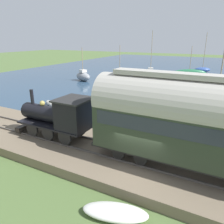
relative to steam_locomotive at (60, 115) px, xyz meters
The scene contains 14 objects.
ground_plane 6.40m from the steam_locomotive, 96.08° to the right, with size 200.00×200.00×0.00m, color #516B38.
harbor_water 43.67m from the steam_locomotive, ahead, with size 80.00×80.00×0.01m.
rail_embankment 6.27m from the steam_locomotive, 90.00° to the right, with size 5.81×56.00×0.70m.
steam_locomotive is the anchor object (origin of this frame).
passenger_coach 8.41m from the steam_locomotive, 90.00° to the right, with size 2.60×10.45×4.90m.
sailboat_brown 25.91m from the steam_locomotive, 17.08° to the left, with size 1.94×5.82×5.98m.
sailboat_white 14.79m from the steam_locomotive, 37.16° to the right, with size 3.63×5.44×7.62m.
sailboat_gray 24.49m from the steam_locomotive, 31.53° to the left, with size 2.64×3.59×5.61m.
sailboat_blue 41.68m from the steam_locomotive, ahead, with size 2.97×3.72×8.19m.
sailboat_green 33.83m from the steam_locomotive, ahead, with size 3.68×6.27×5.70m.
sailboat_yellow 32.89m from the steam_locomotive, ahead, with size 2.50×3.54×8.48m.
rowboat_near_shore 10.09m from the steam_locomotive, 46.12° to the left, with size 1.94×2.98×0.51m.
rowboat_mid_harbor 5.36m from the steam_locomotive, ahead, with size 1.50×2.90×0.52m.
beached_dinghy 7.55m from the steam_locomotive, 122.89° to the right, with size 1.88×3.00×0.44m.
Camera 1 is at (-9.82, -3.43, 7.13)m, focal length 35.00 mm.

